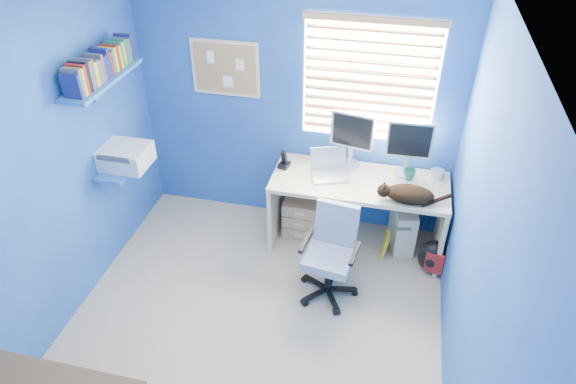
% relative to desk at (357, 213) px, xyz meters
% --- Properties ---
extents(floor, '(3.00, 3.20, 0.00)m').
position_rel_desk_xyz_m(floor, '(-0.67, -1.26, -0.37)').
color(floor, tan).
rests_on(floor, ground).
extents(ceiling, '(3.00, 3.20, 0.00)m').
position_rel_desk_xyz_m(ceiling, '(-0.67, -1.26, 2.13)').
color(ceiling, white).
rests_on(ceiling, wall_back).
extents(wall_back, '(3.00, 0.01, 2.50)m').
position_rel_desk_xyz_m(wall_back, '(-0.67, 0.34, 0.88)').
color(wall_back, '#1E46A3').
rests_on(wall_back, ground).
extents(wall_left, '(0.01, 3.20, 2.50)m').
position_rel_desk_xyz_m(wall_left, '(-2.17, -1.26, 0.88)').
color(wall_left, '#1E46A3').
rests_on(wall_left, ground).
extents(wall_right, '(0.01, 3.20, 2.50)m').
position_rel_desk_xyz_m(wall_right, '(0.83, -1.26, 0.88)').
color(wall_right, '#1E46A3').
rests_on(wall_right, ground).
extents(desk, '(1.59, 0.65, 0.74)m').
position_rel_desk_xyz_m(desk, '(0.00, 0.00, 0.00)').
color(desk, beige).
rests_on(desk, floor).
extents(laptop, '(0.40, 0.35, 0.22)m').
position_rel_desk_xyz_m(laptop, '(-0.27, 0.00, 0.48)').
color(laptop, silver).
rests_on(laptop, desk).
extents(monitor_left, '(0.42, 0.20, 0.54)m').
position_rel_desk_xyz_m(monitor_left, '(-0.13, 0.25, 0.64)').
color(monitor_left, silver).
rests_on(monitor_left, desk).
extents(monitor_right, '(0.40, 0.14, 0.54)m').
position_rel_desk_xyz_m(monitor_right, '(0.38, 0.20, 0.64)').
color(monitor_right, silver).
rests_on(monitor_right, desk).
extents(phone, '(0.11, 0.13, 0.17)m').
position_rel_desk_xyz_m(phone, '(-0.72, 0.07, 0.45)').
color(phone, black).
rests_on(phone, desk).
extents(mug, '(0.10, 0.09, 0.10)m').
position_rel_desk_xyz_m(mug, '(0.43, 0.12, 0.42)').
color(mug, '#1E6851').
rests_on(mug, desk).
extents(cd_spindle, '(0.13, 0.13, 0.07)m').
position_rel_desk_xyz_m(cd_spindle, '(0.67, 0.21, 0.41)').
color(cd_spindle, silver).
rests_on(cd_spindle, desk).
extents(cat, '(0.42, 0.24, 0.15)m').
position_rel_desk_xyz_m(cat, '(0.44, -0.22, 0.44)').
color(cat, black).
rests_on(cat, desk).
extents(tower_pc, '(0.27, 0.47, 0.45)m').
position_rel_desk_xyz_m(tower_pc, '(0.44, 0.10, -0.14)').
color(tower_pc, beige).
rests_on(tower_pc, floor).
extents(drawer_boxes, '(0.35, 0.28, 0.41)m').
position_rel_desk_xyz_m(drawer_boxes, '(-0.53, 0.05, -0.17)').
color(drawer_boxes, tan).
rests_on(drawer_boxes, floor).
extents(yellow_book, '(0.03, 0.17, 0.24)m').
position_rel_desk_xyz_m(yellow_book, '(0.30, -0.10, -0.25)').
color(yellow_book, yellow).
rests_on(yellow_book, floor).
extents(backpack, '(0.33, 0.28, 0.34)m').
position_rel_desk_xyz_m(backpack, '(0.74, -0.22, -0.20)').
color(backpack, black).
rests_on(backpack, floor).
extents(office_chair, '(0.54, 0.54, 0.84)m').
position_rel_desk_xyz_m(office_chair, '(-0.14, -0.68, -0.06)').
color(office_chair, black).
rests_on(office_chair, floor).
extents(window_blinds, '(1.15, 0.05, 1.10)m').
position_rel_desk_xyz_m(window_blinds, '(-0.02, 0.31, 1.18)').
color(window_blinds, white).
rests_on(window_blinds, ground).
extents(corkboard, '(0.64, 0.02, 0.52)m').
position_rel_desk_xyz_m(corkboard, '(-1.32, 0.33, 1.18)').
color(corkboard, beige).
rests_on(corkboard, ground).
extents(wall_shelves, '(0.42, 0.90, 1.05)m').
position_rel_desk_xyz_m(wall_shelves, '(-2.03, -0.51, 1.06)').
color(wall_shelves, '#2A69B0').
rests_on(wall_shelves, ground).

